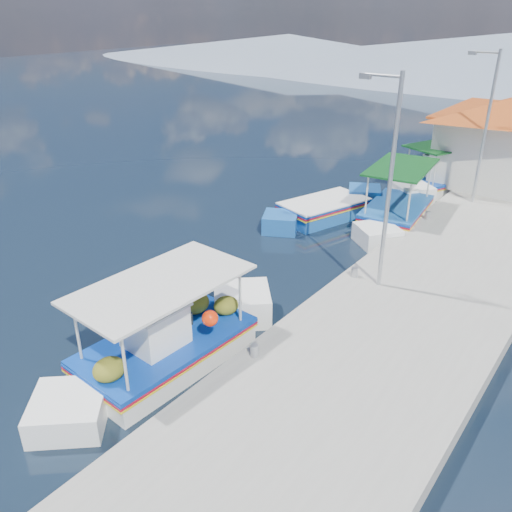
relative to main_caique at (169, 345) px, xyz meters
The scene contains 9 objects.
ground 4.34m from the main_caique, 115.38° to the left, with size 160.00×160.00×0.00m, color black.
quay 10.70m from the main_caique, 67.74° to the left, with size 5.00×44.00×0.50m, color #9B9991.
bollards 9.35m from the main_caique, 77.96° to the left, with size 0.20×17.20×0.30m.
main_caique is the anchor object (origin of this frame).
caique_green_canopy 12.13m from the main_caique, 86.91° to the left, with size 2.64×6.86×2.59m.
caique_blue_hull 10.90m from the main_caique, 100.17° to the left, with size 3.13×6.14×1.14m.
caique_far 17.23m from the main_caique, 87.77° to the left, with size 3.64×6.47×2.43m.
lamp_post_near 7.29m from the main_caique, 65.73° to the left, with size 1.21×0.14×6.00m.
lamp_post_far 15.50m from the main_caique, 79.88° to the left, with size 1.21×0.14×6.00m.
Camera 1 is at (9.94, -11.04, 7.97)m, focal length 36.83 mm.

